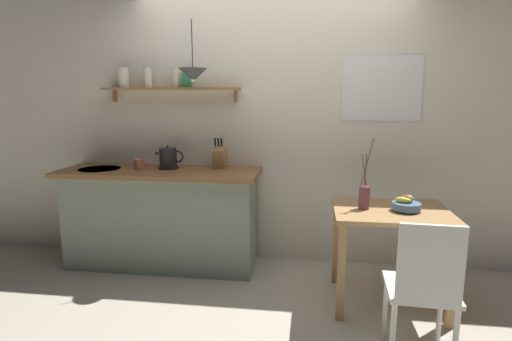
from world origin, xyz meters
TOP-DOWN VIEW (x-y plane):
  - ground_plane at (0.00, 0.00)m, footprint 14.00×14.00m
  - back_wall at (0.20, 0.65)m, footprint 6.80×0.11m
  - kitchen_counter at (-1.00, 0.32)m, footprint 1.83×0.63m
  - wall_shelf at (-1.01, 0.49)m, footprint 1.29×0.20m
  - dining_table at (0.98, -0.14)m, footprint 0.85×0.70m
  - dining_chair_near at (1.04, -0.89)m, footprint 0.42×0.42m
  - fruit_bowl at (1.07, -0.18)m, footprint 0.21×0.21m
  - twig_vase at (0.77, -0.16)m, footprint 0.10×0.08m
  - electric_kettle at (-0.94, 0.38)m, footprint 0.26×0.18m
  - knife_block at (-0.47, 0.46)m, footprint 0.11×0.19m
  - coffee_mug_by_sink at (-1.19, 0.29)m, footprint 0.13×0.09m
  - pendant_lamp at (-0.65, 0.29)m, footprint 0.25×0.25m

SIDE VIEW (x-z plane):
  - ground_plane at x=0.00m, z-range 0.00..0.00m
  - kitchen_counter at x=-1.00m, z-range 0.01..0.93m
  - dining_chair_near at x=1.04m, z-range 0.05..0.97m
  - dining_table at x=0.98m, z-range 0.24..0.99m
  - fruit_bowl at x=1.07m, z-range 0.75..0.87m
  - twig_vase at x=0.77m, z-range 0.59..1.12m
  - coffee_mug_by_sink at x=-1.19m, z-range 0.92..1.02m
  - electric_kettle at x=-0.94m, z-range 0.91..1.13m
  - knife_block at x=-0.47m, z-range 0.89..1.18m
  - back_wall at x=0.20m, z-range 0.00..2.70m
  - wall_shelf at x=-1.01m, z-range 1.54..1.86m
  - pendant_lamp at x=-0.65m, z-range 1.51..2.03m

